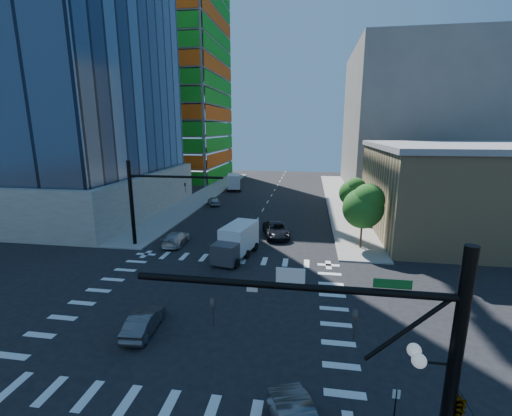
# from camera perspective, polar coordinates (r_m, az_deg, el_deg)

# --- Properties ---
(ground) EXTENTS (160.00, 160.00, 0.00)m
(ground) POSITION_cam_1_polar(r_m,az_deg,el_deg) (25.57, -8.35, -15.84)
(ground) COLOR black
(ground) RESTS_ON ground
(road_markings) EXTENTS (20.00, 20.00, 0.01)m
(road_markings) POSITION_cam_1_polar(r_m,az_deg,el_deg) (25.57, -8.35, -15.83)
(road_markings) COLOR silver
(road_markings) RESTS_ON ground
(sidewalk_ne) EXTENTS (5.00, 60.00, 0.15)m
(sidewalk_ne) POSITION_cam_1_polar(r_m,az_deg,el_deg) (62.76, 13.82, 1.45)
(sidewalk_ne) COLOR gray
(sidewalk_ne) RESTS_ON ground
(sidewalk_nw) EXTENTS (5.00, 60.00, 0.15)m
(sidewalk_nw) POSITION_cam_1_polar(r_m,az_deg,el_deg) (65.48, -8.54, 2.16)
(sidewalk_nw) COLOR gray
(sidewalk_nw) RESTS_ON ground
(construction_building) EXTENTS (25.16, 34.50, 70.60)m
(construction_building) POSITION_cam_1_polar(r_m,az_deg,el_deg) (90.89, -14.31, 20.48)
(construction_building) COLOR slate
(construction_building) RESTS_ON ground
(commercial_building) EXTENTS (20.50, 22.50, 10.60)m
(commercial_building) POSITION_cam_1_polar(r_m,az_deg,el_deg) (47.43, 31.19, 2.70)
(commercial_building) COLOR tan
(commercial_building) RESTS_ON ground
(bg_building_ne) EXTENTS (24.00, 30.00, 28.00)m
(bg_building_ne) POSITION_cam_1_polar(r_m,az_deg,el_deg) (78.91, 24.32, 13.18)
(bg_building_ne) COLOR slate
(bg_building_ne) RESTS_ON ground
(signal_mast_se) EXTENTS (10.51, 2.48, 9.00)m
(signal_mast_se) POSITION_cam_1_polar(r_m,az_deg,el_deg) (12.75, 25.88, -23.31)
(signal_mast_se) COLOR black
(signal_mast_se) RESTS_ON sidewalk_se
(signal_mast_nw) EXTENTS (10.20, 0.40, 9.00)m
(signal_mast_nw) POSITION_cam_1_polar(r_m,az_deg,el_deg) (37.56, -18.11, 1.97)
(signal_mast_nw) COLOR black
(signal_mast_nw) RESTS_ON sidewalk_nw
(tree_south) EXTENTS (4.16, 4.16, 6.82)m
(tree_south) POSITION_cam_1_polar(r_m,az_deg,el_deg) (36.47, 17.66, 0.39)
(tree_south) COLOR #382316
(tree_south) RESTS_ON sidewalk_ne
(tree_north) EXTENTS (3.54, 3.52, 5.78)m
(tree_north) POSITION_cam_1_polar(r_m,az_deg,el_deg) (48.31, 15.90, 2.65)
(tree_north) COLOR #382316
(tree_north) RESTS_ON sidewalk_ne
(no_parking_sign) EXTENTS (0.30, 0.06, 2.20)m
(no_parking_sign) POSITION_cam_1_polar(r_m,az_deg,el_deg) (16.88, 22.15, -28.39)
(no_parking_sign) COLOR black
(no_parking_sign) RESTS_ON ground
(car_nb_far) EXTENTS (3.97, 6.26, 1.61)m
(car_nb_far) POSITION_cam_1_polar(r_m,az_deg,el_deg) (40.01, 3.36, -3.66)
(car_nb_far) COLOR black
(car_nb_far) RESTS_ON ground
(car_sb_near) EXTENTS (2.10, 4.88, 1.40)m
(car_sb_near) POSITION_cam_1_polar(r_m,az_deg,el_deg) (38.27, -13.13, -4.93)
(car_sb_near) COLOR silver
(car_sb_near) RESTS_ON ground
(car_sb_mid) EXTENTS (3.23, 4.43, 1.40)m
(car_sb_mid) POSITION_cam_1_polar(r_m,az_deg,el_deg) (56.80, -7.07, 1.18)
(car_sb_mid) COLOR #9B9CA2
(car_sb_mid) RESTS_ON ground
(car_sb_cross) EXTENTS (1.72, 4.16, 1.34)m
(car_sb_cross) POSITION_cam_1_polar(r_m,az_deg,el_deg) (23.34, -18.15, -17.55)
(car_sb_cross) COLOR #47474B
(car_sb_cross) RESTS_ON ground
(box_truck_near) EXTENTS (3.70, 6.35, 3.12)m
(box_truck_near) POSITION_cam_1_polar(r_m,az_deg,el_deg) (33.34, -3.47, -6.08)
(box_truck_near) COLOR black
(box_truck_near) RESTS_ON ground
(box_truck_far) EXTENTS (3.93, 6.70, 3.29)m
(box_truck_far) POSITION_cam_1_polar(r_m,az_deg,el_deg) (70.82, -3.68, 4.24)
(box_truck_far) COLOR black
(box_truck_far) RESTS_ON ground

